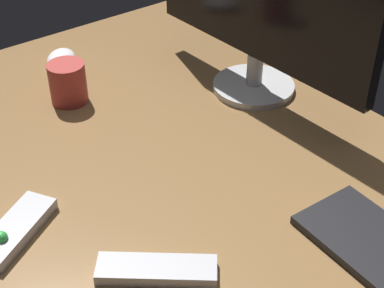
# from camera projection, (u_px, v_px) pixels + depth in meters

# --- Properties ---
(desk) EXTENTS (1.40, 0.84, 0.02)m
(desk) POSITION_uv_depth(u_px,v_px,m) (203.00, 179.00, 1.09)
(desk) COLOR olive
(desk) RESTS_ON ground
(computer_mouse) EXTENTS (0.12, 0.11, 0.03)m
(computer_mouse) POSITION_uv_depth(u_px,v_px,m) (61.00, 59.00, 1.41)
(computer_mouse) COLOR silver
(computer_mouse) RESTS_ON desk
(media_remote) EXTENTS (0.13, 0.17, 0.03)m
(media_remote) POSITION_uv_depth(u_px,v_px,m) (15.00, 230.00, 0.95)
(media_remote) COLOR #B7B7BC
(media_remote) RESTS_ON desk
(tv_remote) EXTENTS (0.16, 0.17, 0.02)m
(tv_remote) POSITION_uv_depth(u_px,v_px,m) (157.00, 270.00, 0.88)
(tv_remote) COLOR #B7B7BC
(tv_remote) RESTS_ON desk
(coffee_mug) EXTENTS (0.08, 0.08, 0.09)m
(coffee_mug) POSITION_uv_depth(u_px,v_px,m) (68.00, 83.00, 1.26)
(coffee_mug) COLOR #B23833
(coffee_mug) RESTS_ON desk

